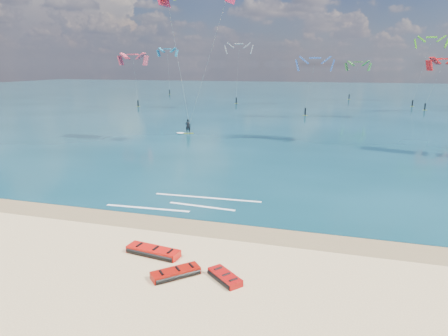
{
  "coord_description": "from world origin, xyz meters",
  "views": [
    {
      "loc": [
        10.81,
        -17.45,
        9.23
      ],
      "look_at": [
        3.59,
        8.0,
        2.34
      ],
      "focal_mm": 32.0,
      "sensor_mm": 36.0,
      "label": 1
    }
  ],
  "objects_px": {
    "packed_kite_left": "(153,254)",
    "packed_kite_right": "(176,276)",
    "kitesurfer_main": "(192,58)",
    "packed_kite_mid": "(225,280)"
  },
  "relations": [
    {
      "from": "packed_kite_left",
      "to": "kitesurfer_main",
      "type": "height_order",
      "value": "kitesurfer_main"
    },
    {
      "from": "packed_kite_left",
      "to": "packed_kite_right",
      "type": "distance_m",
      "value": 2.51
    },
    {
      "from": "packed_kite_right",
      "to": "kitesurfer_main",
      "type": "relative_size",
      "value": 0.12
    },
    {
      "from": "packed_kite_mid",
      "to": "packed_kite_right",
      "type": "bearing_deg",
      "value": -132.88
    },
    {
      "from": "packed_kite_mid",
      "to": "kitesurfer_main",
      "type": "height_order",
      "value": "kitesurfer_main"
    },
    {
      "from": "packed_kite_left",
      "to": "kitesurfer_main",
      "type": "xyz_separation_m",
      "value": [
        -8.97,
        30.29,
        10.0
      ]
    },
    {
      "from": "packed_kite_left",
      "to": "packed_kite_mid",
      "type": "xyz_separation_m",
      "value": [
        4.11,
        -1.38,
        0.0
      ]
    },
    {
      "from": "packed_kite_left",
      "to": "packed_kite_mid",
      "type": "relative_size",
      "value": 1.51
    },
    {
      "from": "packed_kite_mid",
      "to": "kitesurfer_main",
      "type": "xyz_separation_m",
      "value": [
        -13.09,
        31.67,
        10.0
      ]
    },
    {
      "from": "packed_kite_left",
      "to": "packed_kite_right",
      "type": "xyz_separation_m",
      "value": [
        1.89,
        -1.65,
        0.0
      ]
    }
  ]
}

